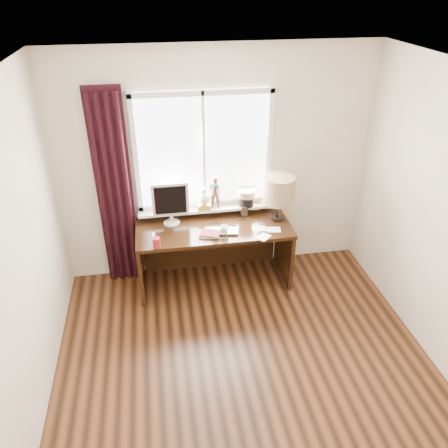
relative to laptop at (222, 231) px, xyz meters
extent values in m
cube|color=#5B2E18|center=(0.03, -1.50, -0.76)|extent=(3.50, 4.00, 0.00)
cube|color=white|center=(0.03, -1.50, 1.84)|extent=(3.50, 4.00, 0.00)
cube|color=beige|center=(0.03, 0.50, 0.54)|extent=(3.50, 0.00, 2.60)
cube|color=beige|center=(-1.72, -1.50, 0.54)|extent=(0.00, 4.00, 2.60)
imported|color=silver|center=(0.00, 0.00, 0.00)|extent=(0.40, 0.29, 0.03)
imported|color=white|center=(0.02, -0.04, 0.04)|extent=(0.14, 0.13, 0.10)
cylinder|color=maroon|center=(-0.70, -0.17, 0.04)|extent=(0.08, 0.08, 0.11)
cube|color=white|center=(-0.12, 0.48, 0.74)|extent=(1.40, 0.02, 1.30)
cube|color=silver|center=(-0.12, 0.46, 0.11)|extent=(1.50, 0.05, 0.05)
cube|color=silver|center=(-0.12, 0.46, 1.36)|extent=(1.50, 0.05, 0.05)
cube|color=silver|center=(-0.84, 0.46, 0.74)|extent=(0.05, 0.05, 1.40)
cube|color=silver|center=(0.61, 0.46, 0.74)|extent=(0.05, 0.05, 1.40)
cube|color=silver|center=(-0.12, 0.46, 0.74)|extent=(0.03, 0.05, 1.30)
cube|color=silver|center=(-0.12, 0.41, 0.07)|extent=(1.52, 0.18, 0.03)
cylinder|color=#4F030C|center=(-0.56, 0.38, 0.22)|extent=(0.15, 0.15, 0.26)
cube|color=gold|center=(-0.14, 0.38, 0.12)|extent=(0.15, 0.12, 0.06)
sphere|color=beige|center=(-0.14, 0.38, 0.21)|extent=(0.13, 0.13, 0.13)
sphere|color=beige|center=(-0.14, 0.38, 0.31)|extent=(0.07, 0.07, 0.07)
imported|color=brown|center=(-0.01, 0.40, 0.27)|extent=(0.14, 0.10, 0.38)
cylinder|color=#1E4C51|center=(-0.01, 0.39, 0.36)|extent=(0.09, 0.09, 0.05)
cylinder|color=black|center=(0.35, 0.37, 0.15)|extent=(0.16, 0.16, 0.12)
cylinder|color=#8C6B4C|center=(0.35, 0.37, 0.25)|extent=(0.20, 0.20, 0.08)
cube|color=black|center=(-1.10, 0.42, 0.36)|extent=(0.38, 0.05, 2.25)
cylinder|color=black|center=(-1.24, 0.38, 0.34)|extent=(0.06, 0.06, 2.20)
cylinder|color=black|center=(-1.15, 0.38, 0.34)|extent=(0.06, 0.06, 2.20)
cylinder|color=black|center=(-1.06, 0.38, 0.34)|extent=(0.06, 0.06, 2.20)
cylinder|color=black|center=(-0.97, 0.38, 0.34)|extent=(0.06, 0.06, 2.20)
cube|color=black|center=(-0.07, 0.13, -0.03)|extent=(1.70, 0.70, 0.04)
cube|color=black|center=(-0.90, 0.13, -0.41)|extent=(0.04, 0.64, 0.71)
cube|color=black|center=(0.76, 0.13, -0.41)|extent=(0.04, 0.64, 0.71)
cube|color=black|center=(-0.07, 0.46, -0.41)|extent=(1.60, 0.03, 0.71)
cylinder|color=beige|center=(-0.52, 0.28, -0.01)|extent=(0.18, 0.18, 0.01)
cylinder|color=beige|center=(-0.52, 0.28, 0.05)|extent=(0.04, 0.04, 0.10)
cube|color=beige|center=(-0.52, 0.28, 0.29)|extent=(0.40, 0.04, 0.38)
cube|color=black|center=(-0.52, 0.26, 0.29)|extent=(0.34, 0.01, 0.32)
cube|color=beige|center=(-0.14, -0.03, -0.01)|extent=(0.24, 0.19, 0.02)
cube|color=maroon|center=(-0.13, -0.04, 0.01)|extent=(0.25, 0.21, 0.01)
cylinder|color=black|center=(0.32, 0.34, 0.05)|extent=(0.09, 0.09, 0.12)
cylinder|color=black|center=(0.30, 0.35, 0.10)|extent=(0.01, 0.01, 0.22)
cylinder|color=black|center=(0.33, 0.33, 0.08)|extent=(0.01, 0.01, 0.19)
cylinder|color=black|center=(0.32, 0.35, 0.11)|extent=(0.01, 0.01, 0.25)
cylinder|color=black|center=(0.34, 0.35, 0.07)|extent=(0.01, 0.01, 0.17)
cube|color=gold|center=(0.47, 0.43, 0.05)|extent=(0.10, 0.03, 0.13)
cube|color=#996633|center=(0.47, 0.42, 0.05)|extent=(0.07, 0.02, 0.10)
cylinder|color=black|center=(0.66, 0.18, 0.00)|extent=(0.14, 0.14, 0.03)
cylinder|color=black|center=(0.66, 0.18, 0.13)|extent=(0.03, 0.03, 0.22)
cylinder|color=tan|center=(0.66, 0.18, 0.36)|extent=(0.35, 0.35, 0.30)
cube|color=white|center=(0.41, 0.00, -0.01)|extent=(0.16, 0.12, 0.00)
cube|color=white|center=(0.57, -0.04, -0.01)|extent=(0.17, 0.13, 0.00)
cube|color=white|center=(0.42, -0.17, -0.01)|extent=(0.18, 0.18, 0.00)
torus|color=black|center=(0.12, 0.07, -0.01)|extent=(0.16, 0.16, 0.01)
torus|color=black|center=(0.27, 0.26, -0.01)|extent=(0.15, 0.15, 0.01)
torus|color=black|center=(-0.04, 0.16, -0.01)|extent=(0.13, 0.13, 0.01)
camera|label=1|loc=(-0.65, -3.96, 2.44)|focal=35.00mm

